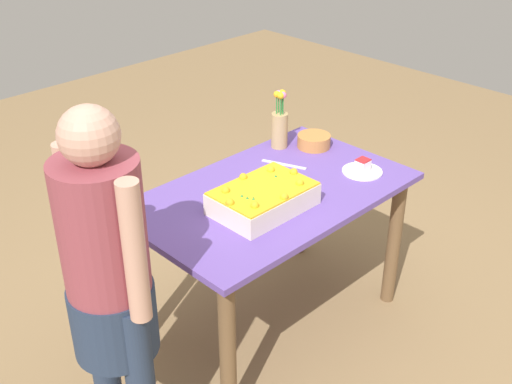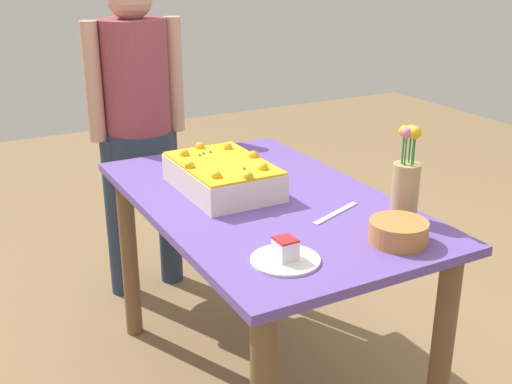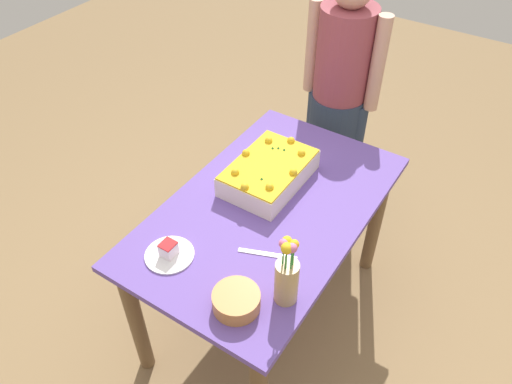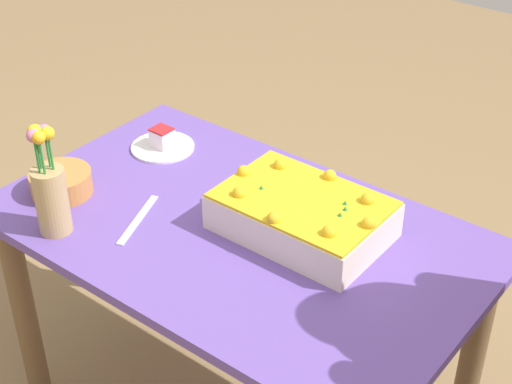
# 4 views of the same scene
# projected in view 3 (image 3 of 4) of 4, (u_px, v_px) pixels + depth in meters

# --- Properties ---
(ground_plane) EXTENTS (8.00, 8.00, 0.00)m
(ground_plane) POSITION_uv_depth(u_px,v_px,m) (266.00, 309.00, 2.69)
(ground_plane) COLOR olive
(dining_table) EXTENTS (1.31, 0.80, 0.77)m
(dining_table) POSITION_uv_depth(u_px,v_px,m) (268.00, 228.00, 2.26)
(dining_table) COLOR #664AA4
(dining_table) RESTS_ON ground_plane
(sheet_cake) EXTENTS (0.43, 0.29, 0.13)m
(sheet_cake) POSITION_uv_depth(u_px,v_px,m) (269.00, 172.00, 2.26)
(sheet_cake) COLOR silver
(sheet_cake) RESTS_ON dining_table
(serving_plate_with_slice) EXTENTS (0.20, 0.20, 0.07)m
(serving_plate_with_slice) POSITION_uv_depth(u_px,v_px,m) (169.00, 253.00, 1.95)
(serving_plate_with_slice) COLOR white
(serving_plate_with_slice) RESTS_ON dining_table
(cake_knife) EXTENTS (0.10, 0.23, 0.00)m
(cake_knife) POSITION_uv_depth(u_px,v_px,m) (267.00, 254.00, 1.97)
(cake_knife) COLOR silver
(cake_knife) RESTS_ON dining_table
(flower_vase) EXTENTS (0.09, 0.09, 0.31)m
(flower_vase) POSITION_uv_depth(u_px,v_px,m) (287.00, 277.00, 1.74)
(flower_vase) COLOR tan
(flower_vase) RESTS_ON dining_table
(fruit_bowl) EXTENTS (0.17, 0.17, 0.07)m
(fruit_bowl) POSITION_uv_depth(u_px,v_px,m) (236.00, 301.00, 1.77)
(fruit_bowl) COLOR #C27E3E
(fruit_bowl) RESTS_ON dining_table
(person_standing) EXTENTS (0.31, 0.45, 1.49)m
(person_standing) POSITION_uv_depth(u_px,v_px,m) (340.00, 86.00, 2.76)
(person_standing) COLOR #27354E
(person_standing) RESTS_ON ground_plane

